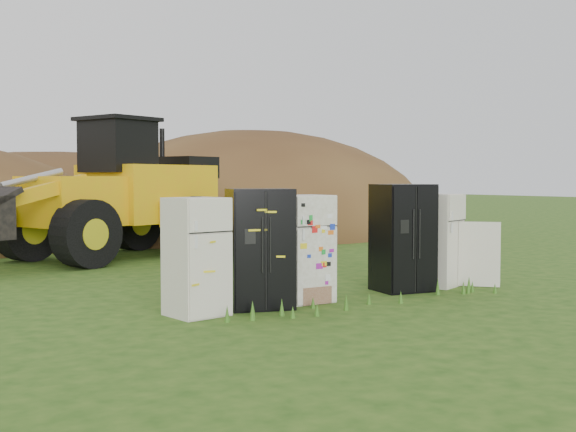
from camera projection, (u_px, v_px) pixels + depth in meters
name	position (u px, v px, depth m)	size (l,w,h in m)	color
ground	(336.00, 298.00, 11.65)	(120.00, 120.00, 0.00)	#234B14
fridge_leftmost	(196.00, 257.00, 10.15)	(0.74, 0.71, 1.67)	silver
fridge_black_side	(260.00, 248.00, 10.75)	(0.93, 0.73, 1.78)	black
fridge_sticker	(305.00, 248.00, 11.30)	(0.75, 0.69, 1.68)	white
fridge_black_right	(403.00, 238.00, 12.39)	(0.92, 0.77, 1.84)	black
fridge_open_door	(438.00, 240.00, 12.94)	(0.75, 0.69, 1.66)	silver
wheel_loader	(90.00, 188.00, 16.90)	(7.05, 2.86, 3.41)	orange
dirt_mound_right	(257.00, 233.00, 25.60)	(14.18, 10.40, 7.27)	#442915
dirt_mound_back	(61.00, 230.00, 26.81)	(18.37, 12.24, 5.85)	#442915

